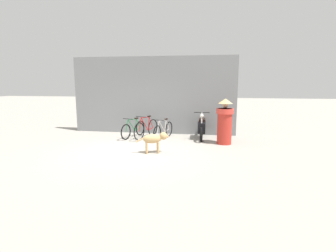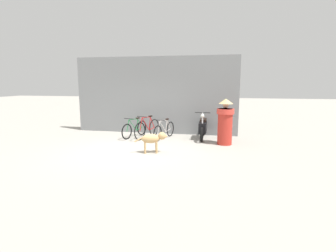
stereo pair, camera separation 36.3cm
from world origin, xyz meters
name	(u,v)px [view 1 (the left image)]	position (x,y,z in m)	size (l,w,h in m)	color
ground_plane	(133,150)	(0.00, 0.00, 0.00)	(60.00, 60.00, 0.00)	#9E998E
shop_wall_back	(153,95)	(0.00, 3.07, 1.64)	(7.06, 0.20, 3.28)	slate
bicycle_0	(133,129)	(-0.58, 2.00, 0.33)	(0.61, 1.54, 0.80)	black
bicycle_1	(146,129)	(-0.03, 1.96, 0.38)	(0.62, 1.62, 0.90)	black
bicycle_2	(163,130)	(0.66, 1.93, 0.33)	(0.57, 1.63, 0.80)	black
motorcycle	(202,128)	(2.14, 2.25, 0.43)	(0.58, 1.77, 1.08)	black
stray_dog	(155,139)	(0.77, -0.17, 0.45)	(1.01, 0.49, 0.66)	tan
person_in_robes	(225,121)	(2.98, 1.45, 0.82)	(0.84, 0.84, 1.63)	#B72D23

